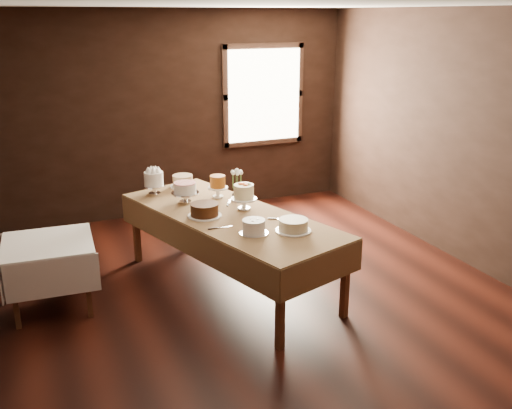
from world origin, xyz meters
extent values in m
cube|color=black|center=(0.00, 0.00, 0.00)|extent=(5.00, 6.00, 0.01)
cube|color=beige|center=(0.00, 0.00, 2.80)|extent=(5.00, 6.00, 0.01)
cube|color=black|center=(0.00, 3.00, 1.40)|extent=(5.00, 0.02, 2.80)
cube|color=black|center=(2.50, 0.00, 1.40)|extent=(0.02, 6.00, 2.80)
cube|color=#FFEABF|center=(1.30, 2.94, 1.60)|extent=(1.10, 0.05, 1.30)
cube|color=#492A1A|center=(-0.22, -0.84, 0.37)|extent=(0.08, 0.08, 0.73)
cube|color=#492A1A|center=(-0.94, 1.46, 0.37)|extent=(0.08, 0.08, 0.73)
cube|color=#492A1A|center=(0.56, -0.59, 0.37)|extent=(0.08, 0.08, 0.73)
cube|color=#492A1A|center=(-0.16, 1.70, 0.37)|extent=(0.08, 0.08, 0.73)
cube|color=#492A1A|center=(-0.19, 0.43, 0.77)|extent=(1.66, 2.70, 0.04)
cube|color=#9A754D|center=(-0.19, 0.43, 0.80)|extent=(1.74, 2.77, 0.01)
cube|color=#492A1A|center=(-2.27, 0.39, 0.31)|extent=(0.05, 0.05, 0.63)
cube|color=#492A1A|center=(-2.23, 1.03, 0.31)|extent=(0.05, 0.05, 0.63)
cube|color=#492A1A|center=(-1.64, 0.36, 0.31)|extent=(0.05, 0.05, 0.63)
cube|color=#492A1A|center=(-1.60, 0.99, 0.31)|extent=(0.05, 0.05, 0.63)
cube|color=#492A1A|center=(-1.93, 0.69, 0.65)|extent=(0.78, 0.78, 0.04)
cube|color=white|center=(-1.93, 0.69, 0.68)|extent=(0.86, 0.86, 0.01)
cylinder|color=silver|center=(-0.73, 1.39, 0.86)|extent=(0.25, 0.25, 0.12)
cylinder|color=white|center=(-0.73, 1.39, 1.00)|extent=(0.30, 0.30, 0.15)
cylinder|color=white|center=(-0.35, 1.55, 0.81)|extent=(0.30, 0.30, 0.01)
cylinder|color=tan|center=(-0.35, 1.55, 0.88)|extent=(0.25, 0.25, 0.13)
cylinder|color=silver|center=(-0.49, 0.97, 0.86)|extent=(0.30, 0.30, 0.13)
cylinder|color=white|center=(-0.49, 0.97, 0.98)|extent=(0.31, 0.31, 0.10)
cylinder|color=white|center=(-0.11, 1.00, 0.87)|extent=(0.22, 0.22, 0.13)
cylinder|color=#A05516|center=(-0.11, 1.00, 1.00)|extent=(0.18, 0.18, 0.13)
cylinder|color=white|center=(-0.44, 0.47, 0.81)|extent=(0.34, 0.34, 0.01)
cylinder|color=#3E1E0C|center=(-0.44, 0.47, 0.87)|extent=(0.39, 0.39, 0.12)
cylinder|color=white|center=(0.00, 0.52, 0.87)|extent=(0.27, 0.27, 0.13)
cylinder|color=beige|center=(0.00, 0.52, 1.00)|extent=(0.28, 0.28, 0.14)
cylinder|color=silver|center=(-0.18, -0.17, 0.81)|extent=(0.27, 0.27, 0.01)
cylinder|color=white|center=(-0.18, -0.17, 0.88)|extent=(0.28, 0.28, 0.12)
cylinder|color=white|center=(0.18, -0.25, 0.81)|extent=(0.33, 0.33, 0.01)
cylinder|color=beige|center=(0.18, -0.25, 0.87)|extent=(0.32, 0.32, 0.10)
cube|color=silver|center=(-0.04, 0.19, 0.81)|extent=(0.20, 0.18, 0.01)
cube|color=silver|center=(0.25, 0.08, 0.81)|extent=(0.23, 0.12, 0.01)
cube|color=silver|center=(-0.34, 0.77, 0.81)|extent=(0.10, 0.24, 0.01)
cube|color=silver|center=(-0.05, 0.81, 0.81)|extent=(0.14, 0.22, 0.01)
cube|color=silver|center=(-0.37, 0.10, 0.81)|extent=(0.24, 0.03, 0.01)
imported|color=#2D2823|center=(0.06, 0.87, 0.86)|extent=(0.16, 0.16, 0.12)
camera|label=1|loc=(-2.09, -4.68, 2.72)|focal=40.22mm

